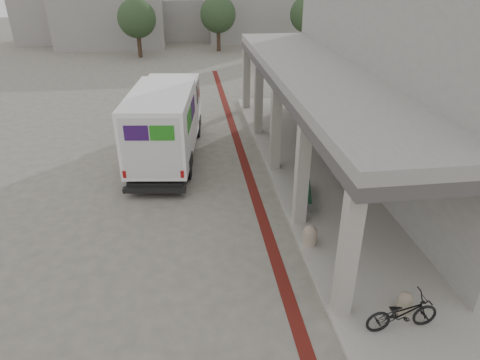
{
  "coord_description": "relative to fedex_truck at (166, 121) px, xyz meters",
  "views": [
    {
      "loc": [
        -1.25,
        -10.79,
        7.57
      ],
      "look_at": [
        0.22,
        0.68,
        1.6
      ],
      "focal_mm": 32.0,
      "sensor_mm": 36.0,
      "label": 1
    }
  ],
  "objects": [
    {
      "name": "ground",
      "position": [
        2.14,
        -6.2,
        -1.66
      ],
      "size": [
        120.0,
        120.0,
        0.0
      ],
      "primitive_type": "plane",
      "color": "#635E55",
      "rests_on": "ground"
    },
    {
      "name": "bike_lane_stripe",
      "position": [
        3.14,
        -4.2,
        -1.66
      ],
      "size": [
        0.35,
        40.0,
        0.01
      ],
      "primitive_type": "cube",
      "color": "#551611",
      "rests_on": "ground"
    },
    {
      "name": "sidewalk",
      "position": [
        6.14,
        -6.2,
        -1.6
      ],
      "size": [
        4.4,
        28.0,
        0.12
      ],
      "primitive_type": "cube",
      "color": "gray",
      "rests_on": "ground"
    },
    {
      "name": "transit_building",
      "position": [
        8.97,
        -1.7,
        1.74
      ],
      "size": [
        7.6,
        17.0,
        7.0
      ],
      "color": "gray",
      "rests_on": "ground"
    },
    {
      "name": "distant_backdrop",
      "position": [
        -0.71,
        29.68,
        1.04
      ],
      "size": [
        28.0,
        10.0,
        6.5
      ],
      "color": "gray",
      "rests_on": "ground"
    },
    {
      "name": "tree_left",
      "position": [
        -2.86,
        21.8,
        1.52
      ],
      "size": [
        3.2,
        3.2,
        4.8
      ],
      "color": "#38281C",
      "rests_on": "ground"
    },
    {
      "name": "tree_mid",
      "position": [
        4.14,
        23.8,
        1.52
      ],
      "size": [
        3.2,
        3.2,
        4.8
      ],
      "color": "#38281C",
      "rests_on": "ground"
    },
    {
      "name": "tree_right",
      "position": [
        12.14,
        22.8,
        1.52
      ],
      "size": [
        3.2,
        3.2,
        4.8
      ],
      "color": "#38281C",
      "rests_on": "ground"
    },
    {
      "name": "fedex_truck",
      "position": [
        0.0,
        0.0,
        0.0
      ],
      "size": [
        3.1,
        7.53,
        3.12
      ],
      "rotation": [
        0.0,
        0.0,
        -0.12
      ],
      "color": "black",
      "rests_on": "ground"
    },
    {
      "name": "bench",
      "position": [
        4.74,
        -4.46,
        -1.22
      ],
      "size": [
        0.84,
        1.97,
        0.45
      ],
      "rotation": [
        0.0,
        0.0,
        -0.23
      ],
      "color": "gray",
      "rests_on": "sidewalk"
    },
    {
      "name": "bollard_near",
      "position": [
        5.72,
        -9.92,
        -1.27
      ],
      "size": [
        0.36,
        0.36,
        0.54
      ],
      "color": "gray",
      "rests_on": "sidewalk"
    },
    {
      "name": "bollard_far",
      "position": [
        4.24,
        -6.99,
        -1.24
      ],
      "size": [
        0.41,
        0.41,
        0.61
      ],
      "color": "gray",
      "rests_on": "sidewalk"
    },
    {
      "name": "utility_cabinet",
      "position": [
        6.98,
        -2.88,
        -1.05
      ],
      "size": [
        0.51,
        0.64,
        0.98
      ],
      "primitive_type": "cube",
      "rotation": [
        0.0,
        0.0,
        0.13
      ],
      "color": "slate",
      "rests_on": "sidewalk"
    },
    {
      "name": "bicycle_black",
      "position": [
        5.39,
        -10.41,
        -1.09
      ],
      "size": [
        1.73,
        0.68,
        0.89
      ],
      "primitive_type": "imported",
      "rotation": [
        0.0,
        0.0,
        1.62
      ],
      "color": "black",
      "rests_on": "sidewalk"
    }
  ]
}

